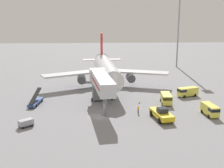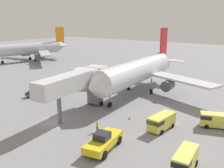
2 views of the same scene
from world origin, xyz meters
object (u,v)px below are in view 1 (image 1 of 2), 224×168
airplane_at_gate (106,70)px  jet_bridge (101,83)px  baggage_cart_near_left (26,123)px  safety_cone_alpha (139,102)px  belt_loader_truck (36,101)px  service_van_rear_right (187,91)px  apron_light_mast (179,10)px  service_van_far_right (166,98)px  pushback_tug (162,114)px  ground_crew_worker_foreground (138,109)px  service_van_far_center (210,109)px

airplane_at_gate → jet_bridge: bearing=-95.5°
airplane_at_gate → baggage_cart_near_left: size_ratio=13.25×
airplane_at_gate → safety_cone_alpha: airplane_at_gate is taller
safety_cone_alpha → belt_loader_truck: bearing=179.2°
service_van_rear_right → apron_light_mast: size_ratio=0.17×
belt_loader_truck → service_van_far_right: size_ratio=1.26×
airplane_at_gate → baggage_cart_near_left: (-15.58, -28.13, -4.30)m
service_van_rear_right → baggage_cart_near_left: 39.79m
pushback_tug → belt_loader_truck: bearing=157.5°
ground_crew_worker_foreground → baggage_cart_near_left: bearing=-163.6°
belt_loader_truck → service_van_far_center: bearing=-14.4°
airplane_at_gate → service_van_rear_right: size_ratio=6.77×
service_van_far_right → apron_light_mast: bearing=72.3°
jet_bridge → service_van_far_right: bearing=8.8°
belt_loader_truck → baggage_cart_near_left: belt_loader_truck is taller
jet_bridge → baggage_cart_near_left: size_ratio=6.19×
service_van_far_right → service_van_far_center: service_van_far_right is taller
airplane_at_gate → ground_crew_worker_foreground: size_ratio=22.33×
apron_light_mast → safety_cone_alpha: bearing=-114.4°
belt_loader_truck → apron_light_mast: 67.34m
jet_bridge → service_van_far_right: (14.86, 2.29, -4.39)m
jet_bridge → safety_cone_alpha: size_ratio=31.91×
airplane_at_gate → service_van_rear_right: airplane_at_gate is taller
service_van_far_right → safety_cone_alpha: bearing=174.1°
safety_cone_alpha → apron_light_mast: bearing=65.6°
airplane_at_gate → service_van_far_center: (20.12, -23.91, -3.78)m
ground_crew_worker_foreground → service_van_far_center: bearing=-8.3°
service_van_far_right → ground_crew_worker_foreground: service_van_far_right is taller
jet_bridge → service_van_far_center: (21.84, -6.12, -4.40)m
belt_loader_truck → service_van_rear_right: bearing=7.5°
apron_light_mast → service_van_far_center: bearing=-98.2°
service_van_rear_right → pushback_tug: bearing=-122.0°
jet_bridge → service_van_far_right: jet_bridge is taller
ground_crew_worker_foreground → jet_bridge: bearing=151.8°
baggage_cart_near_left → pushback_tug: bearing=5.9°
service_van_far_right → service_van_far_center: 10.93m
apron_light_mast → ground_crew_worker_foreground: bearing=-112.7°
service_van_far_right → baggage_cart_near_left: 31.38m
ground_crew_worker_foreground → service_van_far_right: bearing=40.9°
service_van_far_center → apron_light_mast: (7.99, 55.38, 20.12)m
service_van_far_center → service_van_far_right: bearing=129.7°
airplane_at_gate → service_van_far_right: bearing=-49.7°
baggage_cart_near_left → belt_loader_truck: bearing=94.0°
jet_bridge → service_van_rear_right: 23.31m
ground_crew_worker_foreground → safety_cone_alpha: ground_crew_worker_foreground is taller
jet_bridge → belt_loader_truck: (-14.80, 3.25, -4.93)m
airplane_at_gate → pushback_tug: size_ratio=5.23×
pushback_tug → service_van_far_center: (10.23, 1.58, 0.17)m
service_van_far_right → baggage_cart_near_left: bearing=-156.3°
ground_crew_worker_foreground → belt_loader_truck: bearing=161.9°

